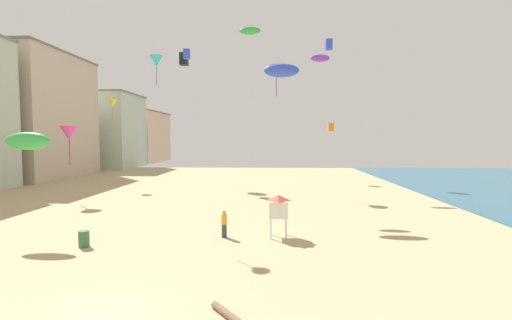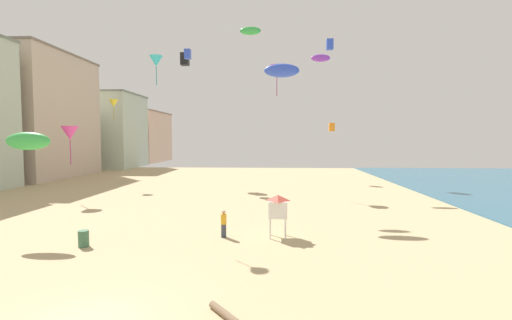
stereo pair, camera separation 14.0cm
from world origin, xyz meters
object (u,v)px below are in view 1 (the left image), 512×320
(driftwood_log, at_px, (226,313))
(kite_cyan_delta, at_px, (156,61))
(kite_black_box, at_px, (184,59))
(kite_yellow_delta, at_px, (113,103))
(kite_flyer, at_px, (224,222))
(kite_orange_box, at_px, (331,127))
(kite_magenta_delta, at_px, (276,71))
(kite_green_parafoil_2, at_px, (28,141))
(lifeguard_stand, at_px, (278,207))
(kite_magenta_delta_2, at_px, (69,133))
(kite_green_parafoil, at_px, (250,31))
(kite_blue_box_2, at_px, (187,54))
(kite_blue_parafoil, at_px, (282,71))
(kite_blue_box, at_px, (329,45))
(beach_trash_bin, at_px, (84,239))
(kite_purple_parafoil, at_px, (320,58))

(driftwood_log, height_order, kite_cyan_delta, kite_cyan_delta)
(kite_black_box, distance_m, kite_yellow_delta, 11.31)
(driftwood_log, relative_size, kite_yellow_delta, 0.64)
(kite_flyer, xyz_separation_m, kite_orange_box, (10.79, 27.93, 6.53))
(driftwood_log, bearing_deg, kite_yellow_delta, 119.97)
(kite_flyer, distance_m, kite_cyan_delta, 11.29)
(kite_magenta_delta, bearing_deg, driftwood_log, -93.79)
(kite_black_box, relative_size, kite_green_parafoil_2, 0.59)
(kite_flyer, relative_size, lifeguard_stand, 0.64)
(lifeguard_stand, height_order, kite_orange_box, kite_orange_box)
(lifeguard_stand, distance_m, kite_magenta_delta_2, 23.07)
(kite_flyer, distance_m, kite_green_parafoil, 19.44)
(driftwood_log, xyz_separation_m, kite_blue_box_2, (-9.52, 34.13, 16.59))
(kite_green_parafoil, bearing_deg, kite_flyer, -93.50)
(kite_magenta_delta, height_order, kite_green_parafoil_2, kite_magenta_delta)
(kite_yellow_delta, xyz_separation_m, kite_green_parafoil_2, (4.98, -22.32, -4.49))
(kite_black_box, bearing_deg, kite_cyan_delta, -79.84)
(kite_green_parafoil_2, bearing_deg, driftwood_log, -35.13)
(kite_yellow_delta, distance_m, kite_blue_parafoil, 25.04)
(driftwood_log, relative_size, kite_blue_parafoil, 0.58)
(kite_green_parafoil, xyz_separation_m, kite_cyan_delta, (-5.46, -10.20, -4.89))
(kite_blue_box, bearing_deg, kite_yellow_delta, -164.92)
(kite_black_box, relative_size, kite_orange_box, 1.45)
(beach_trash_bin, xyz_separation_m, kite_orange_box, (18.17, 30.17, 6.99))
(kite_black_box, xyz_separation_m, kite_blue_box, (19.89, 2.15, 2.27))
(kite_green_parafoil, relative_size, kite_blue_parafoil, 0.69)
(kite_cyan_delta, bearing_deg, kite_black_box, 100.16)
(kite_yellow_delta, bearing_deg, driftwood_log, -60.03)
(kite_magenta_delta_2, distance_m, kite_yellow_delta, 11.28)
(kite_magenta_delta_2, distance_m, kite_orange_box, 31.56)
(kite_black_box, distance_m, kite_blue_box_2, 3.00)
(kite_black_box, bearing_deg, kite_flyer, -71.48)
(kite_black_box, bearing_deg, kite_yellow_delta, -145.46)
(driftwood_log, bearing_deg, kite_blue_box, 76.63)
(kite_magenta_delta_2, distance_m, kite_cyan_delta, 15.61)
(kite_blue_box, distance_m, kite_blue_parafoil, 24.16)
(kite_green_parafoil_2, bearing_deg, kite_blue_parafoil, 27.14)
(kite_flyer, height_order, kite_blue_box_2, kite_blue_box_2)
(kite_magenta_delta_2, xyz_separation_m, kite_blue_box_2, (8.11, 13.06, 10.30))
(beach_trash_bin, bearing_deg, kite_cyan_delta, 59.08)
(beach_trash_bin, height_order, kite_blue_box_2, kite_blue_box_2)
(kite_orange_box, bearing_deg, kite_green_parafoil, -122.93)
(kite_flyer, xyz_separation_m, kite_magenta_delta_2, (-16.27, 11.70, 5.49))
(lifeguard_stand, distance_m, kite_cyan_delta, 12.23)
(kite_blue_parafoil, height_order, kite_green_parafoil_2, kite_blue_parafoil)
(kite_yellow_delta, height_order, kite_blue_parafoil, kite_blue_parafoil)
(kite_green_parafoil, bearing_deg, kite_black_box, 123.49)
(driftwood_log, relative_size, kite_magenta_delta, 0.47)
(kite_flyer, distance_m, kite_purple_parafoil, 25.41)
(kite_purple_parafoil, distance_m, kite_cyan_delta, 21.95)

